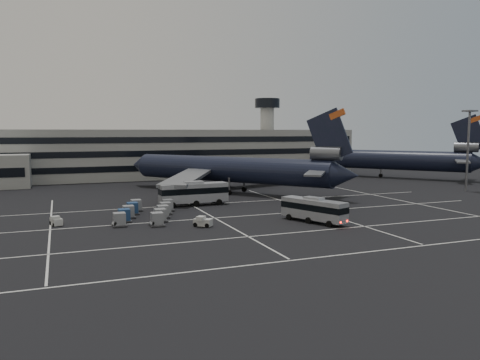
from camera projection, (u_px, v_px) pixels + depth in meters
The scene contains 12 objects.
ground at pixel (260, 220), 71.91m from camera, with size 260.00×260.00×0.00m, color black.
lane_markings at pixel (263, 219), 72.92m from camera, with size 90.00×55.62×0.01m.
terminal at pixel (153, 154), 136.05m from camera, with size 125.00×26.00×24.00m.
hills at pixel (158, 182), 237.21m from camera, with size 352.00×180.00×44.00m.
lightpole_right at pixel (468, 139), 105.50m from camera, with size 2.40×2.40×18.28m.
trijet_main at pixel (231, 169), 102.71m from camera, with size 40.54×48.64×18.08m.
trijet_far at pixel (384, 159), 136.91m from camera, with size 40.66×48.54×18.08m.
bus_near at pixel (314, 209), 69.72m from camera, with size 6.35×10.97×3.82m.
bus_far at pixel (194, 192), 85.67m from camera, with size 12.77×3.65×4.47m.
tug_a at pixel (57, 221), 67.53m from camera, with size 1.93×2.55×1.46m.
tug_b at pixel (204, 222), 66.77m from camera, with size 2.84×2.75×1.60m.
uld_cluster at pixel (146, 212), 73.42m from camera, with size 11.99×16.80×1.98m.
Camera 1 is at (-28.55, -64.94, 13.63)m, focal length 35.00 mm.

